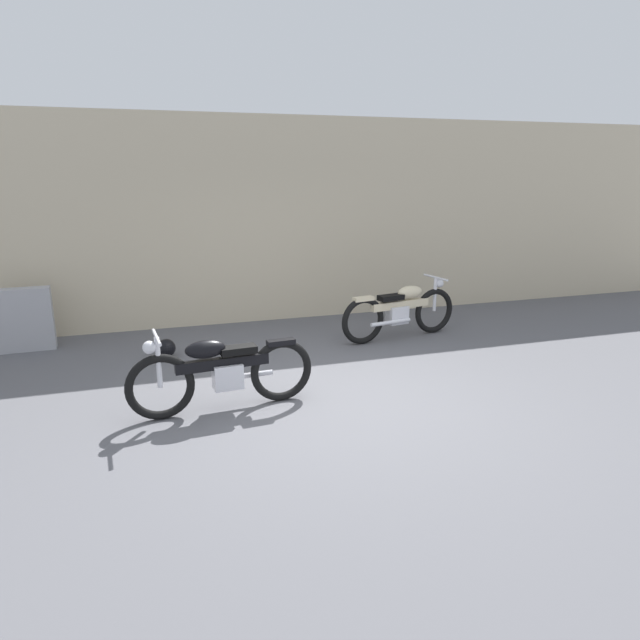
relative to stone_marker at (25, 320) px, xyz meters
The scene contains 6 objects.
ground_plane 4.67m from the stone_marker, 41.62° to the right, with size 40.00×40.00×0.00m, color #56565B.
building_wall 3.75m from the stone_marker, 12.00° to the left, with size 18.00×0.30×3.29m, color beige.
stone_marker is the anchor object (origin of this frame).
helmet 2.06m from the stone_marker, 25.86° to the right, with size 0.25×0.25×0.25m, color black.
motorcycle_cream 5.33m from the stone_marker, 11.12° to the right, with size 1.96×0.62×0.89m.
motorcycle_black 3.67m from the stone_marker, 50.98° to the right, with size 1.96×0.55×0.88m.
Camera 1 is at (-1.84, -5.29, 2.43)m, focal length 31.50 mm.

